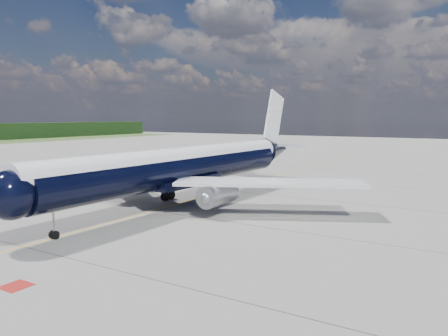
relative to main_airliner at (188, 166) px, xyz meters
The scene contains 4 objects.
ground 15.39m from the main_airliner, 93.36° to the left, with size 320.00×320.00×0.00m, color gray.
taxiway_centerline 10.70m from the main_airliner, 95.07° to the left, with size 0.16×160.00×0.01m, color #EFA70C.
red_marking 26.30m from the main_airliner, 76.77° to the right, with size 1.60×1.60×0.01m, color maroon.
main_airliner is the anchor object (origin of this frame).
Camera 1 is at (30.03, -24.62, 9.89)m, focal length 35.00 mm.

